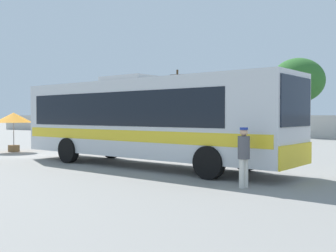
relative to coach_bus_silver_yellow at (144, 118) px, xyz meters
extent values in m
plane|color=gray|center=(-1.06, 10.98, -1.89)|extent=(300.00, 300.00, 0.00)
cube|color=beige|center=(-1.06, 24.06, -0.90)|extent=(80.00, 0.30, 2.00)
cube|color=silver|center=(0.13, -0.02, -0.02)|extent=(12.11, 3.98, 2.87)
cube|color=black|center=(-0.46, 0.06, 0.32)|extent=(9.99, 3.75, 1.26)
cube|color=yellow|center=(0.13, -0.02, -0.65)|extent=(11.88, 3.97, 0.40)
cube|color=#19212D|center=(6.05, -0.74, 0.50)|extent=(0.32, 2.28, 1.49)
cube|color=yellow|center=(6.05, -0.74, -1.11)|extent=(0.36, 2.49, 0.69)
cube|color=#B2B2B2|center=(-0.75, 0.09, 1.53)|extent=(2.35, 1.66, 0.24)
cylinder|color=black|center=(3.94, 0.75, -1.37)|extent=(1.07, 0.42, 1.04)
cylinder|color=black|center=(3.64, -1.68, -1.37)|extent=(1.07, 0.42, 1.04)
cylinder|color=black|center=(-2.96, 1.60, -1.37)|extent=(1.07, 0.42, 1.04)
cylinder|color=black|center=(-3.26, -0.83, -1.37)|extent=(1.07, 0.42, 1.04)
cylinder|color=silver|center=(5.11, -2.41, -1.50)|extent=(0.15, 0.15, 0.79)
cylinder|color=silver|center=(5.05, -2.54, -1.50)|extent=(0.15, 0.15, 0.79)
cylinder|color=#4C4C51|center=(5.08, -2.48, -0.79)|extent=(0.43, 0.43, 0.62)
sphere|color=tan|center=(5.08, -2.48, -0.37)|extent=(0.21, 0.21, 0.21)
cylinder|color=navy|center=(5.08, -2.48, -0.28)|extent=(0.22, 0.22, 0.06)
cylinder|color=gray|center=(-9.64, 1.34, -0.85)|extent=(0.05, 0.05, 2.09)
cone|color=orange|center=(-9.64, 1.34, -0.03)|extent=(1.99, 1.99, 0.55)
cube|color=brown|center=(-9.64, 1.34, -1.71)|extent=(0.47, 0.47, 0.36)
cube|color=navy|center=(-13.69, 20.50, -1.27)|extent=(4.09, 1.93, 0.60)
cube|color=black|center=(-13.89, 20.49, -0.73)|extent=(2.27, 1.73, 0.49)
cylinder|color=black|center=(-12.47, 21.42, -1.57)|extent=(0.65, 0.24, 0.64)
cylinder|color=black|center=(-12.41, 19.66, -1.57)|extent=(0.65, 0.24, 0.64)
cylinder|color=black|center=(-14.97, 21.34, -1.57)|extent=(0.65, 0.24, 0.64)
cylinder|color=black|center=(-14.91, 19.58, -1.57)|extent=(0.65, 0.24, 0.64)
cube|color=red|center=(-7.29, 20.49, -1.24)|extent=(4.51, 2.07, 0.66)
cube|color=black|center=(-7.51, 20.50, -0.64)|extent=(2.52, 1.80, 0.54)
cylinder|color=black|center=(-5.87, 21.29, -1.57)|extent=(0.65, 0.26, 0.64)
cylinder|color=black|center=(-5.98, 19.53, -1.57)|extent=(0.65, 0.26, 0.64)
cylinder|color=black|center=(-8.59, 21.46, -1.57)|extent=(0.65, 0.26, 0.64)
cylinder|color=black|center=(-8.70, 19.70, -1.57)|extent=(0.65, 0.26, 0.64)
cylinder|color=#4C3823|center=(-14.77, 27.76, 1.78)|extent=(0.24, 0.24, 7.34)
cube|color=#473321|center=(-14.77, 27.76, 4.85)|extent=(1.80, 0.32, 0.12)
cylinder|color=brown|center=(-16.75, 26.54, -0.47)|extent=(0.32, 0.32, 2.86)
ellipsoid|color=#38752D|center=(-16.75, 26.54, 2.22)|extent=(3.60, 3.60, 3.06)
cylinder|color=brown|center=(-5.08, 27.50, -0.44)|extent=(0.32, 0.32, 2.91)
ellipsoid|color=#38752D|center=(-5.08, 27.50, 2.34)|extent=(3.78, 3.78, 3.22)
cylinder|color=brown|center=(-0.67, 26.63, -0.10)|extent=(0.32, 0.32, 3.58)
ellipsoid|color=#2D6628|center=(-0.67, 26.63, 3.45)|extent=(5.05, 5.05, 4.29)
camera|label=1|loc=(9.08, -12.87, 0.08)|focal=42.98mm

